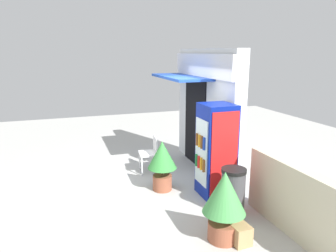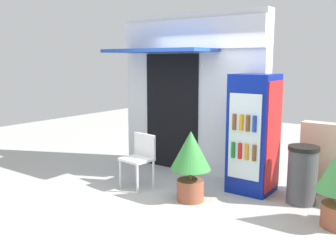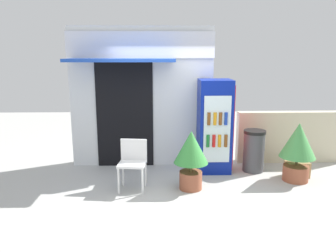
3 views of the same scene
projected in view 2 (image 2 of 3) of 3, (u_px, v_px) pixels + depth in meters
name	position (u px, v px, depth m)	size (l,w,h in m)	color
ground	(171.00, 198.00, 5.78)	(16.00, 16.00, 0.00)	#B2B2AD
storefront_building	(190.00, 90.00, 7.10)	(2.94, 1.12, 2.88)	silver
drink_cooler	(254.00, 134.00, 5.96)	(0.66, 0.68, 1.85)	navy
plastic_chair	(140.00, 155.00, 6.25)	(0.51, 0.46, 0.87)	white
potted_plant_near_shop	(191.00, 158.00, 5.60)	(0.60, 0.60, 1.05)	#995138
trash_bin	(302.00, 175.00, 5.53)	(0.44, 0.44, 0.85)	#47474C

